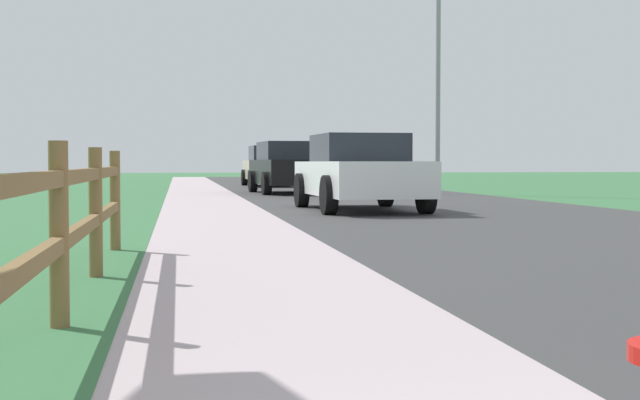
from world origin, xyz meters
TOP-DOWN VIEW (x-y plane):
  - ground_plane at (0.00, 25.00)m, footprint 120.00×120.00m
  - road_asphalt at (3.50, 27.00)m, footprint 7.00×66.00m
  - curb_concrete at (-3.00, 27.00)m, footprint 6.00×66.00m
  - grass_verge at (-4.50, 27.00)m, footprint 5.00×66.00m
  - rail_fence at (-2.32, 4.92)m, footprint 0.11×9.65m
  - parked_suv_white at (1.82, 17.60)m, footprint 2.15×4.74m
  - parked_car_black at (1.63, 27.89)m, footprint 2.23×4.54m
  - parked_car_beige at (1.91, 36.39)m, footprint 2.09×4.71m
  - street_lamp at (5.88, 26.22)m, footprint 1.17×0.20m

SIDE VIEW (x-z plane):
  - ground_plane at x=0.00m, z-range 0.00..0.00m
  - road_asphalt at x=3.50m, z-range 0.00..0.01m
  - curb_concrete at x=-3.00m, z-range 0.00..0.01m
  - grass_verge at x=-4.50m, z-range 0.00..0.01m
  - rail_fence at x=-2.32m, z-range 0.09..1.14m
  - parked_suv_white at x=1.82m, z-range 0.00..1.48m
  - parked_car_beige at x=1.91m, z-range -0.01..1.56m
  - parked_car_black at x=1.63m, z-range 0.01..1.56m
  - street_lamp at x=5.88m, z-range 0.61..7.62m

